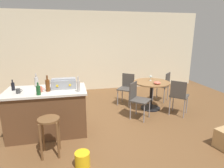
% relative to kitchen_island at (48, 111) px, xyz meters
% --- Properties ---
extents(ground_plane, '(8.80, 8.80, 0.00)m').
position_rel_kitchen_island_xyz_m(ground_plane, '(1.14, -0.01, -0.46)').
color(ground_plane, brown).
extents(back_wall, '(8.00, 0.10, 2.70)m').
position_rel_kitchen_island_xyz_m(back_wall, '(1.14, 2.98, 0.89)').
color(back_wall, beige).
rests_on(back_wall, ground_plane).
extents(kitchen_island, '(1.51, 0.82, 0.91)m').
position_rel_kitchen_island_xyz_m(kitchen_island, '(0.00, 0.00, 0.00)').
color(kitchen_island, brown).
rests_on(kitchen_island, ground_plane).
extents(wooden_stool, '(0.34, 0.34, 0.65)m').
position_rel_kitchen_island_xyz_m(wooden_stool, '(0.11, -0.77, 0.03)').
color(wooden_stool, brown).
rests_on(wooden_stool, ground_plane).
extents(dining_table, '(0.94, 0.94, 0.74)m').
position_rel_kitchen_island_xyz_m(dining_table, '(2.53, 0.76, 0.11)').
color(dining_table, black).
rests_on(dining_table, ground_plane).
extents(folding_chair_near, '(0.57, 0.57, 0.88)m').
position_rel_kitchen_island_xyz_m(folding_chair_near, '(3.00, 0.22, 0.07)').
color(folding_chair_near, '#47423D').
rests_on(folding_chair_near, ground_plane).
extents(folding_chair_far, '(0.57, 0.57, 0.87)m').
position_rel_kitchen_island_xyz_m(folding_chair_far, '(3.12, 1.24, 0.06)').
color(folding_chair_far, '#47423D').
rests_on(folding_chair_far, ground_plane).
extents(folding_chair_left, '(0.56, 0.56, 0.86)m').
position_rel_kitchen_island_xyz_m(folding_chair_left, '(2.00, 1.26, 0.05)').
color(folding_chair_left, '#47423D').
rests_on(folding_chair_left, ground_plane).
extents(folding_chair_right, '(0.57, 0.57, 0.86)m').
position_rel_kitchen_island_xyz_m(folding_chair_right, '(1.98, 0.28, 0.05)').
color(folding_chair_right, '#47423D').
rests_on(folding_chair_right, ground_plane).
extents(toolbox, '(0.47, 0.26, 0.20)m').
position_rel_kitchen_island_xyz_m(toolbox, '(0.34, 0.04, 0.55)').
color(toolbox, gray).
rests_on(toolbox, kitchen_island).
extents(bottle_0, '(0.07, 0.07, 0.27)m').
position_rel_kitchen_island_xyz_m(bottle_0, '(-0.20, 0.27, 0.56)').
color(bottle_0, '#B7B2AD').
rests_on(bottle_0, kitchen_island).
extents(bottle_1, '(0.06, 0.06, 0.29)m').
position_rel_kitchen_island_xyz_m(bottle_1, '(0.61, -0.27, 0.56)').
color(bottle_1, '#B7B2AD').
rests_on(bottle_1, kitchen_island).
extents(bottle_2, '(0.06, 0.06, 0.21)m').
position_rel_kitchen_island_xyz_m(bottle_2, '(-0.60, 0.09, 0.53)').
color(bottle_2, black).
rests_on(bottle_2, kitchen_island).
extents(bottle_3, '(0.08, 0.08, 0.30)m').
position_rel_kitchen_island_xyz_m(bottle_3, '(0.05, -0.11, 0.57)').
color(bottle_3, '#603314').
rests_on(bottle_3, kitchen_island).
extents(bottle_4, '(0.07, 0.07, 0.22)m').
position_rel_kitchen_island_xyz_m(bottle_4, '(-0.08, -0.30, 0.54)').
color(bottle_4, '#194C23').
rests_on(bottle_4, kitchen_island).
extents(cup_0, '(0.11, 0.08, 0.09)m').
position_rel_kitchen_island_xyz_m(cup_0, '(-0.46, -0.13, 0.49)').
color(cup_0, '#383838').
rests_on(cup_0, kitchen_island).
extents(cup_1, '(0.13, 0.09, 0.10)m').
position_rel_kitchen_island_xyz_m(cup_1, '(-0.09, -0.13, 0.50)').
color(cup_1, '#DB6651').
rests_on(cup_1, kitchen_island).
extents(wine_glass, '(0.07, 0.07, 0.14)m').
position_rel_kitchen_island_xyz_m(wine_glass, '(2.55, 0.89, 0.39)').
color(wine_glass, silver).
rests_on(wine_glass, dining_table).
extents(serving_bowl, '(0.18, 0.18, 0.07)m').
position_rel_kitchen_island_xyz_m(serving_bowl, '(2.56, 0.51, 0.32)').
color(serving_bowl, '#DB6651').
rests_on(serving_bowl, dining_table).
extents(plastic_bucket, '(0.23, 0.23, 0.23)m').
position_rel_kitchen_island_xyz_m(plastic_bucket, '(0.59, -1.18, -0.34)').
color(plastic_bucket, yellow).
rests_on(plastic_bucket, ground_plane).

